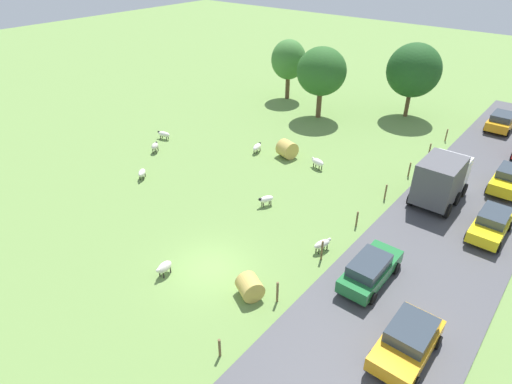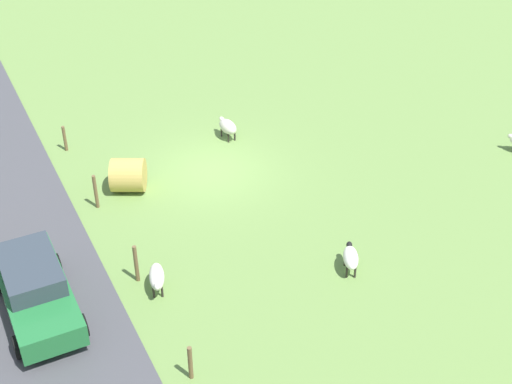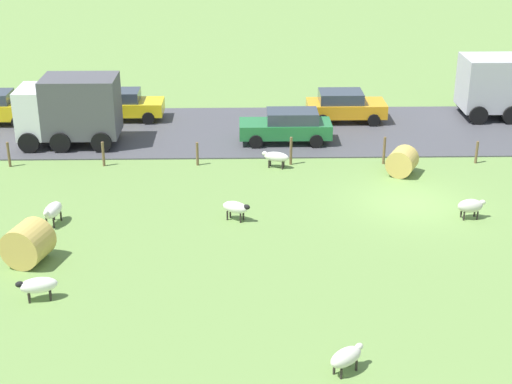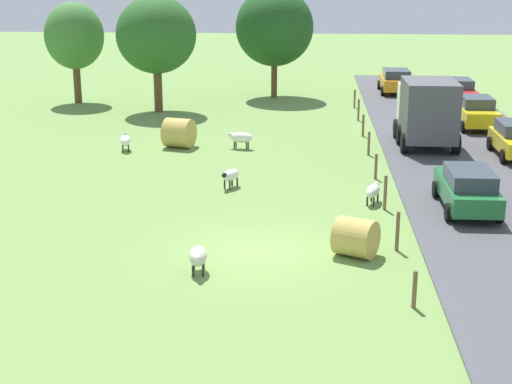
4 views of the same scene
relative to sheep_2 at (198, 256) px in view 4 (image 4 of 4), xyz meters
The scene contains 24 objects.
ground_plane 2.52m from the sheep_2, 52.22° to the left, with size 160.00×160.00×0.00m, color #6B8E47.
sheep_2 is the anchor object (origin of this frame).
sheep_3 9.04m from the sheep_2, 52.17° to the left, with size 0.77×1.27×0.73m.
sheep_4 15.73m from the sheep_2, 90.61° to the left, with size 1.28×0.75×0.82m.
sheep_6 16.01m from the sheep_2, 110.77° to the left, with size 0.75×1.30×0.75m.
sheep_7 8.91m from the sheep_2, 89.82° to the left, with size 0.85×1.14×0.75m.
hay_bale_0 16.19m from the sheep_2, 101.47° to the left, with size 1.42×1.42×1.30m, color tan.
hay_bale_1 4.91m from the sheep_2, 20.33° to the left, with size 1.19×1.19×1.15m, color tan.
tree_0 30.62m from the sheep_2, 112.97° to the left, with size 3.74×3.74×6.39m.
tree_1 31.32m from the sheep_2, 88.69° to the left, with size 5.14×5.14×7.21m.
tree_2 26.26m from the sheep_2, 103.48° to the left, with size 4.76×4.76×6.91m.
fence_post_0 6.23m from the sheep_2, 18.09° to the right, with size 0.12×0.12×1.03m, color brown.
fence_post_1 6.34m from the sheep_2, 20.86° to the left, with size 0.12×0.12×1.27m, color brown.
fence_post_2 8.76m from the sheep_2, 47.44° to the left, with size 0.12×0.12×1.29m, color brown.
fence_post_3 12.18m from the sheep_2, 60.90° to the left, with size 0.12×0.12×1.08m, color brown.
fence_post_4 15.97m from the sheep_2, 68.23° to the left, with size 0.12×0.12×1.13m, color brown.
fence_post_5 19.93m from the sheep_2, 72.71° to the left, with size 0.12×0.12×1.15m, color brown.
fence_post_6 23.96m from the sheep_2, 75.69° to the left, with size 0.12×0.12×1.24m, color brown.
fence_post_7 28.05m from the sheep_2, 77.81° to the left, with size 0.12×0.12×1.13m, color brown.
truck_1 18.98m from the sheep_2, 62.26° to the left, with size 2.71×4.67×3.28m.
car_0 34.43m from the sheep_2, 74.78° to the left, with size 2.17×4.36×1.63m.
car_1 24.60m from the sheep_2, 60.33° to the left, with size 2.03×3.83×1.67m.
car_2 31.00m from the sheep_2, 66.42° to the left, with size 2.21×4.04×1.64m.
car_5 10.96m from the sheep_2, 36.12° to the left, with size 1.94×4.41×1.57m.
Camera 4 is at (1.61, -22.41, 8.55)m, focal length 53.82 mm.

